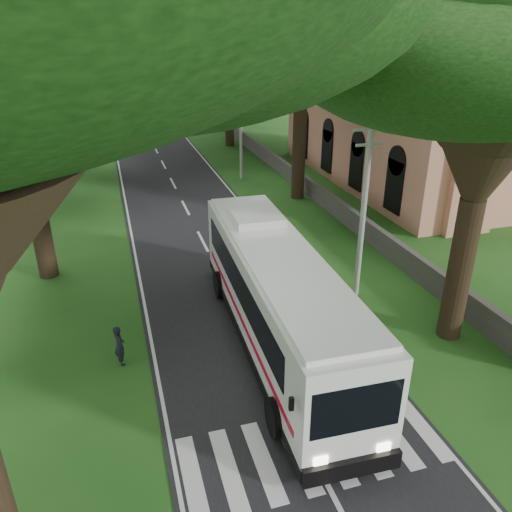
# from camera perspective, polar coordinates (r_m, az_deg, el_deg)

# --- Properties ---
(ground) EXTENTS (140.00, 140.00, 0.00)m
(ground) POSITION_cam_1_polar(r_m,az_deg,el_deg) (16.76, 3.47, -16.63)
(ground) COLOR #1C4E16
(ground) RESTS_ON ground
(road) EXTENTS (8.00, 120.00, 0.04)m
(road) POSITION_cam_1_polar(r_m,az_deg,el_deg) (38.65, -9.25, 7.78)
(road) COLOR black
(road) RESTS_ON ground
(crosswalk) EXTENTS (8.00, 3.00, 0.01)m
(crosswalk) POSITION_cam_1_polar(r_m,az_deg,el_deg) (15.43, 6.16, -21.28)
(crosswalk) COLOR silver
(crosswalk) RESTS_ON ground
(property_wall) EXTENTS (0.35, 50.00, 1.20)m
(property_wall) POSITION_cam_1_polar(r_m,az_deg,el_deg) (39.63, 4.04, 9.35)
(property_wall) COLOR #383533
(property_wall) RESTS_ON ground
(church) EXTENTS (14.00, 24.00, 11.60)m
(church) POSITION_cam_1_polar(r_m,az_deg,el_deg) (40.59, 17.73, 14.89)
(church) COLOR #E38A6F
(church) RESTS_ON ground
(pole_near) EXTENTS (1.60, 0.24, 8.00)m
(pole_near) POSITION_cam_1_polar(r_m,az_deg,el_deg) (21.52, 12.22, 5.50)
(pole_near) COLOR gray
(pole_near) RESTS_ON ground
(pole_mid) EXTENTS (1.60, 0.24, 8.00)m
(pole_mid) POSITION_cam_1_polar(r_m,az_deg,el_deg) (39.67, -1.75, 14.72)
(pole_mid) COLOR gray
(pole_mid) RESTS_ON ground
(pole_far) EXTENTS (1.60, 0.24, 8.00)m
(pole_far) POSITION_cam_1_polar(r_m,az_deg,el_deg) (59.02, -7.03, 17.85)
(pole_far) COLOR gray
(pole_far) RESTS_ON ground
(tree_l_midb) EXTENTS (14.36, 14.36, 14.87)m
(tree_l_midb) POSITION_cam_1_polar(r_m,az_deg,el_deg) (41.87, -22.70, 23.90)
(tree_l_midb) COLOR black
(tree_l_midb) RESTS_ON ground
(tree_l_far) EXTENTS (16.28, 16.28, 15.52)m
(tree_l_far) POSITION_cam_1_polar(r_m,az_deg,el_deg) (59.90, -22.40, 23.96)
(tree_l_far) COLOR black
(tree_l_far) RESTS_ON ground
(tree_r_near) EXTENTS (13.46, 13.46, 14.28)m
(tree_r_near) POSITION_cam_1_polar(r_m,az_deg,el_deg) (18.27, 26.83, 23.01)
(tree_r_near) COLOR black
(tree_r_near) RESTS_ON ground
(tree_r_midb) EXTENTS (15.68, 15.68, 14.59)m
(tree_r_midb) POSITION_cam_1_polar(r_m,az_deg,el_deg) (51.19, -3.30, 24.82)
(tree_r_midb) COLOR black
(tree_r_midb) RESTS_ON ground
(tree_r_far) EXTENTS (14.96, 14.96, 16.50)m
(tree_r_far) POSITION_cam_1_polar(r_m,az_deg,el_deg) (69.03, -6.36, 26.35)
(tree_r_far) COLOR black
(tree_r_far) RESTS_ON ground
(coach_bus) EXTENTS (3.44, 13.36, 3.92)m
(coach_bus) POSITION_cam_1_polar(r_m,az_deg,el_deg) (18.37, 2.43, -4.46)
(coach_bus) COLOR white
(coach_bus) RESTS_ON ground
(distant_car_a) EXTENTS (2.59, 4.32, 1.38)m
(distant_car_a) POSITION_cam_1_polar(r_m,az_deg,el_deg) (52.92, -14.98, 12.64)
(distant_car_a) COLOR #A0A1A4
(distant_car_a) RESTS_ON road
(distant_car_b) EXTENTS (2.21, 3.84, 1.20)m
(distant_car_b) POSITION_cam_1_polar(r_m,az_deg,el_deg) (61.73, -14.59, 14.23)
(distant_car_b) COLOR navy
(distant_car_b) RESTS_ON road
(pedestrian) EXTENTS (0.52, 0.65, 1.55)m
(pedestrian) POSITION_cam_1_polar(r_m,az_deg,el_deg) (18.63, -15.35, -9.80)
(pedestrian) COLOR black
(pedestrian) RESTS_ON ground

